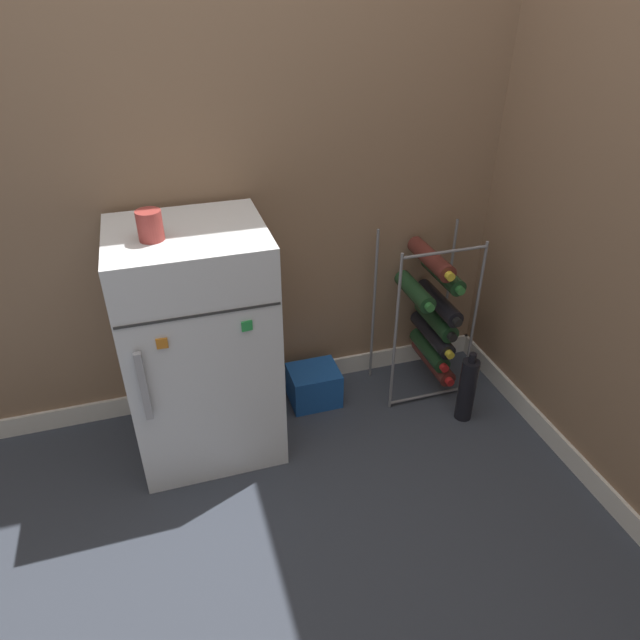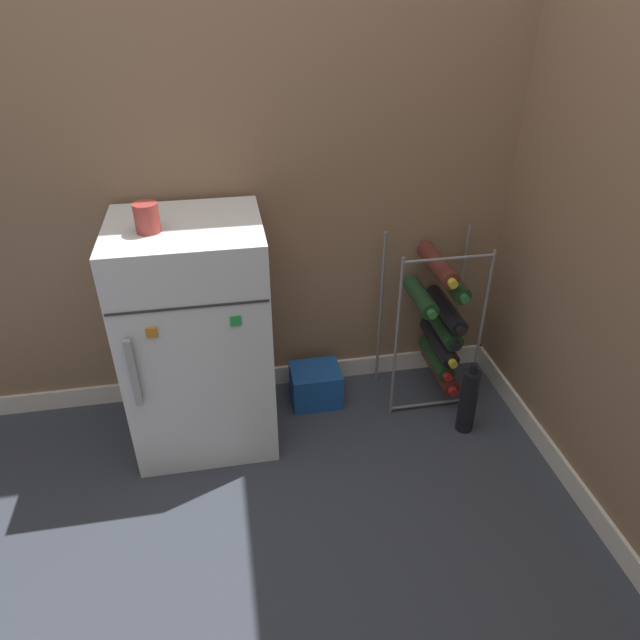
{
  "view_description": "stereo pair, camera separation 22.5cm",
  "coord_description": "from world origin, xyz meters",
  "px_view_note": "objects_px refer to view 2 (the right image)",
  "views": [
    {
      "loc": [
        -0.35,
        -1.42,
        1.65
      ],
      "look_at": [
        0.21,
        0.41,
        0.46
      ],
      "focal_mm": 32.0,
      "sensor_mm": 36.0,
      "label": 1
    },
    {
      "loc": [
        -0.13,
        -1.47,
        1.65
      ],
      "look_at": [
        0.21,
        0.41,
        0.46
      ],
      "focal_mm": 32.0,
      "sensor_mm": 36.0,
      "label": 2
    }
  ],
  "objects_px": {
    "loose_bottle_floor": "(468,400)",
    "wine_rack": "(439,321)",
    "mini_fridge": "(198,338)",
    "soda_box": "(316,385)",
    "fridge_top_cup": "(147,218)"
  },
  "relations": [
    {
      "from": "wine_rack",
      "to": "loose_bottle_floor",
      "type": "xyz_separation_m",
      "value": [
        0.05,
        -0.27,
        -0.22
      ]
    },
    {
      "from": "soda_box",
      "to": "loose_bottle_floor",
      "type": "bearing_deg",
      "value": -26.87
    },
    {
      "from": "soda_box",
      "to": "fridge_top_cup",
      "type": "xyz_separation_m",
      "value": [
        -0.57,
        -0.15,
        0.88
      ]
    },
    {
      "from": "mini_fridge",
      "to": "fridge_top_cup",
      "type": "relative_size",
      "value": 9.5
    },
    {
      "from": "soda_box",
      "to": "fridge_top_cup",
      "type": "distance_m",
      "value": 1.06
    },
    {
      "from": "wine_rack",
      "to": "fridge_top_cup",
      "type": "height_order",
      "value": "fridge_top_cup"
    },
    {
      "from": "wine_rack",
      "to": "soda_box",
      "type": "distance_m",
      "value": 0.6
    },
    {
      "from": "wine_rack",
      "to": "soda_box",
      "type": "xyz_separation_m",
      "value": [
        -0.53,
        0.03,
        -0.29
      ]
    },
    {
      "from": "mini_fridge",
      "to": "fridge_top_cup",
      "type": "bearing_deg",
      "value": -155.78
    },
    {
      "from": "wine_rack",
      "to": "soda_box",
      "type": "bearing_deg",
      "value": 177.03
    },
    {
      "from": "mini_fridge",
      "to": "soda_box",
      "type": "height_order",
      "value": "mini_fridge"
    },
    {
      "from": "mini_fridge",
      "to": "loose_bottle_floor",
      "type": "xyz_separation_m",
      "value": [
        1.05,
        -0.19,
        -0.31
      ]
    },
    {
      "from": "loose_bottle_floor",
      "to": "wine_rack",
      "type": "bearing_deg",
      "value": 101.0
    },
    {
      "from": "wine_rack",
      "to": "mini_fridge",
      "type": "bearing_deg",
      "value": -175.61
    },
    {
      "from": "mini_fridge",
      "to": "wine_rack",
      "type": "bearing_deg",
      "value": 4.39
    }
  ]
}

